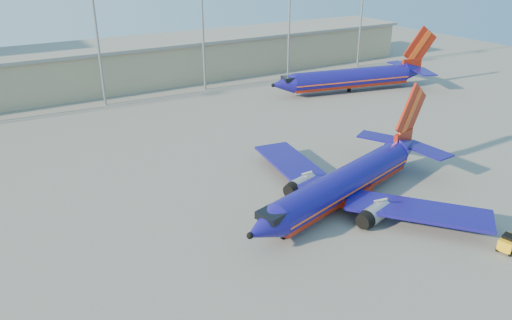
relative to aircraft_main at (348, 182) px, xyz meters
The scene contains 6 objects.
ground 9.98m from the aircraft_main, 149.24° to the left, with size 220.00×220.00×0.00m, color slate.
terminal_building 63.01m from the aircraft_main, 88.48° to the left, with size 122.00×16.00×8.50m.
light_mast_row 53.27m from the aircraft_main, 93.73° to the left, with size 101.60×1.60×28.65m.
aircraft_main is the anchor object (origin of this frame).
aircraft_second 46.72m from the aircraft_main, 47.98° to the left, with size 35.09×14.96×12.00m.
baggage_tug 17.00m from the aircraft_main, 67.05° to the right, with size 2.51×1.85×1.62m.
Camera 1 is at (-26.29, -42.69, 26.86)m, focal length 35.00 mm.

